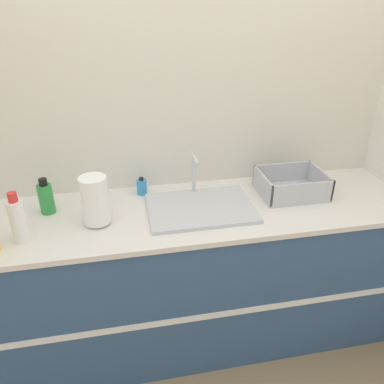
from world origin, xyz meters
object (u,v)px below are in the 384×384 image
object	(u,v)px
sink	(200,206)
soap_dispenser	(142,187)
bottle_green	(46,198)
bottle_white_spray	(18,220)
dish_rack	(291,186)
paper_towel_roll	(95,200)

from	to	relation	value
sink	soap_dispenser	bearing A→B (deg)	141.21
bottle_green	soap_dispenser	bearing A→B (deg)	12.78
bottle_green	bottle_white_spray	size ratio (longest dim) A/B	0.78
dish_rack	bottle_green	distance (m)	1.38
paper_towel_roll	bottle_white_spray	world-z (taller)	paper_towel_roll
dish_rack	bottle_green	size ratio (longest dim) A/B	1.87
sink	paper_towel_roll	distance (m)	0.56
dish_rack	bottle_white_spray	world-z (taller)	bottle_white_spray
bottle_green	bottle_white_spray	distance (m)	0.27
dish_rack	soap_dispenser	world-z (taller)	dish_rack
paper_towel_roll	dish_rack	distance (m)	1.12
bottle_white_spray	soap_dispenser	bearing A→B (deg)	31.53
bottle_green	soap_dispenser	world-z (taller)	bottle_green
sink	paper_towel_roll	world-z (taller)	paper_towel_roll
sink	dish_rack	size ratio (longest dim) A/B	1.54
soap_dispenser	bottle_green	bearing A→B (deg)	-167.22
paper_towel_roll	dish_rack	world-z (taller)	paper_towel_roll
bottle_white_spray	soap_dispenser	size ratio (longest dim) A/B	2.42
dish_rack	soap_dispenser	xyz separation A→B (m)	(-0.86, 0.16, 0.00)
sink	paper_towel_roll	bearing A→B (deg)	-175.88
paper_towel_roll	soap_dispenser	distance (m)	0.38
soap_dispenser	dish_rack	bearing A→B (deg)	-10.75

